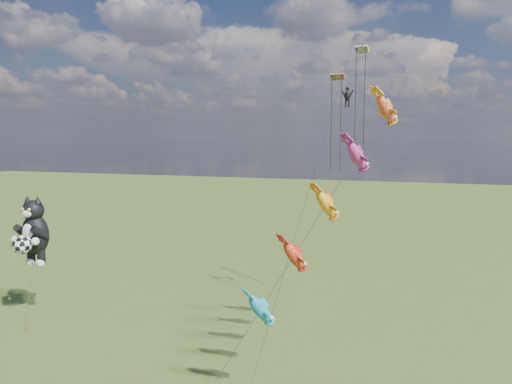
% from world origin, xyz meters
% --- Properties ---
extents(cat_kite_rig, '(3.04, 4.29, 10.53)m').
position_xyz_m(cat_kite_rig, '(-2.75, 7.14, 7.49)').
color(cat_kite_rig, brown).
rests_on(cat_kite_rig, ground).
extents(fish_windsock_rig, '(10.96, 11.77, 20.41)m').
position_xyz_m(fish_windsock_rig, '(23.12, 2.86, 11.43)').
color(fish_windsock_rig, brown).
rests_on(fish_windsock_rig, ground).
extents(parafoil_rig, '(4.85, 17.17, 25.76)m').
position_xyz_m(parafoil_rig, '(22.51, 13.71, 18.37)').
color(parafoil_rig, brown).
rests_on(parafoil_rig, ground).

